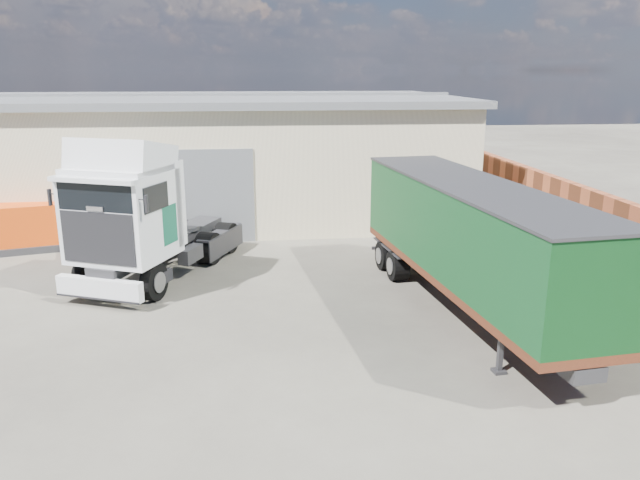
{
  "coord_description": "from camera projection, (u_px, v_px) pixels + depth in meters",
  "views": [
    {
      "loc": [
        -0.07,
        -13.59,
        6.43
      ],
      "look_at": [
        1.77,
        3.0,
        1.88
      ],
      "focal_mm": 35.0,
      "sensor_mm": 36.0,
      "label": 1
    }
  ],
  "objects": [
    {
      "name": "warehouse",
      "position": [
        122.0,
        155.0,
        28.73
      ],
      "size": [
        30.6,
        12.6,
        5.42
      ],
      "color": "beige",
      "rests_on": "ground"
    },
    {
      "name": "brick_boundary_wall",
      "position": [
        592.0,
        227.0,
        21.37
      ],
      "size": [
        0.35,
        26.0,
        2.5
      ],
      "primitive_type": "cube",
      "color": "brown",
      "rests_on": "ground"
    },
    {
      "name": "panel_van",
      "position": [
        118.0,
        221.0,
        23.0
      ],
      "size": [
        3.15,
        5.28,
        2.02
      ],
      "rotation": [
        0.0,
        0.0,
        0.24
      ],
      "color": "black",
      "rests_on": "ground"
    },
    {
      "name": "orange_skip",
      "position": [
        28.0,
        229.0,
        23.04
      ],
      "size": [
        3.13,
        2.38,
        1.74
      ],
      "rotation": [
        0.0,
        0.0,
        0.25
      ],
      "color": "#2D2D30",
      "rests_on": "ground"
    },
    {
      "name": "tractor_unit",
      "position": [
        140.0,
        222.0,
        19.04
      ],
      "size": [
        5.06,
        7.26,
        4.64
      ],
      "rotation": [
        0.0,
        0.0,
        -0.4
      ],
      "color": "black",
      "rests_on": "ground"
    },
    {
      "name": "box_trailer",
      "position": [
        469.0,
        235.0,
        16.62
      ],
      "size": [
        3.44,
        11.0,
        3.6
      ],
      "rotation": [
        0.0,
        0.0,
        0.11
      ],
      "color": "#2D2D30",
      "rests_on": "ground"
    },
    {
      "name": "ground",
      "position": [
        260.0,
        352.0,
        14.73
      ],
      "size": [
        120.0,
        120.0,
        0.0
      ],
      "primitive_type": "plane",
      "color": "#2C2924",
      "rests_on": "ground"
    }
  ]
}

